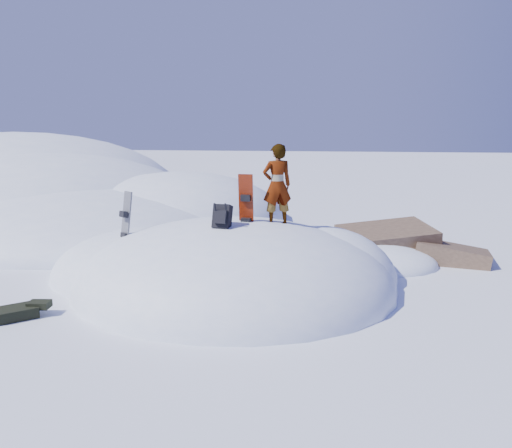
# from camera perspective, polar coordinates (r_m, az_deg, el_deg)

# --- Properties ---
(ground) EXTENTS (120.00, 120.00, 0.00)m
(ground) POSITION_cam_1_polar(r_m,az_deg,el_deg) (10.99, -2.64, -7.27)
(ground) COLOR white
(ground) RESTS_ON ground
(snow_mound) EXTENTS (8.00, 6.00, 3.00)m
(snow_mound) POSITION_cam_1_polar(r_m,az_deg,el_deg) (11.25, -3.27, -6.85)
(snow_mound) COLOR white
(snow_mound) RESTS_ON ground
(snow_ridge) EXTENTS (21.50, 18.50, 6.40)m
(snow_ridge) POSITION_cam_1_polar(r_m,az_deg,el_deg) (23.88, -23.15, 1.89)
(snow_ridge) COLOR white
(snow_ridge) RESTS_ON ground
(rock_outcrop) EXTENTS (4.68, 4.41, 1.68)m
(rock_outcrop) POSITION_cam_1_polar(r_m,az_deg,el_deg) (13.79, 15.24, -3.77)
(rock_outcrop) COLOR brown
(rock_outcrop) RESTS_ON ground
(snowboard_red) EXTENTS (0.32, 0.23, 1.66)m
(snowboard_red) POSITION_cam_1_polar(r_m,az_deg,el_deg) (10.53, -1.14, 1.36)
(snowboard_red) COLOR #B82B09
(snowboard_red) RESTS_ON snow_mound
(snowboard_dark) EXTENTS (0.41, 0.40, 1.63)m
(snowboard_dark) POSITION_cam_1_polar(r_m,az_deg,el_deg) (11.48, -14.73, -0.37)
(snowboard_dark) COLOR black
(snowboard_dark) RESTS_ON snow_mound
(backpack) EXTENTS (0.39, 0.46, 0.58)m
(backpack) POSITION_cam_1_polar(r_m,az_deg,el_deg) (10.07, -3.90, 0.85)
(backpack) COLOR black
(backpack) RESTS_ON snow_mound
(gear_pile) EXTENTS (0.97, 0.85, 0.25)m
(gear_pile) POSITION_cam_1_polar(r_m,az_deg,el_deg) (10.27, -25.35, -8.99)
(gear_pile) COLOR black
(gear_pile) RESTS_ON ground
(person) EXTENTS (0.75, 0.64, 1.75)m
(person) POSITION_cam_1_polar(r_m,az_deg,el_deg) (10.63, 2.42, 4.45)
(person) COLOR slate
(person) RESTS_ON snow_mound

